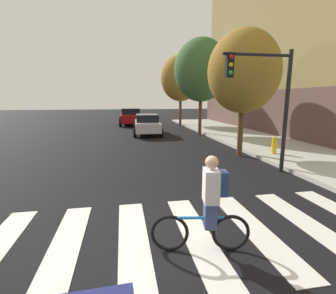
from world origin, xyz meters
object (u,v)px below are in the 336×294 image
at_px(sedan_mid, 147,124).
at_px(fire_hydrant, 274,145).
at_px(street_tree_mid, 201,70).
at_px(traffic_light_near, 266,91).
at_px(street_tree_near, 244,72).
at_px(cyclist, 208,205).
at_px(street_tree_far, 181,78).
at_px(sedan_far, 131,116).

height_order(sedan_mid, fire_hydrant, sedan_mid).
height_order(fire_hydrant, street_tree_mid, street_tree_mid).
bearing_deg(traffic_light_near, street_tree_near, 79.46).
distance_m(traffic_light_near, fire_hydrant, 3.77).
height_order(cyclist, fire_hydrant, cyclist).
bearing_deg(street_tree_mid, cyclist, -106.79).
bearing_deg(fire_hydrant, traffic_light_near, -131.21).
distance_m(fire_hydrant, street_tree_far, 14.35).
distance_m(fire_hydrant, street_tree_mid, 8.53).
distance_m(sedan_far, street_tree_mid, 9.92).
distance_m(cyclist, street_tree_mid, 14.88).
bearing_deg(street_tree_mid, street_tree_far, 90.04).
height_order(sedan_far, fire_hydrant, sedan_far).
bearing_deg(street_tree_far, street_tree_near, -91.16).
bearing_deg(sedan_mid, street_tree_far, 55.60).
bearing_deg(street_tree_far, street_tree_mid, -89.96).
bearing_deg(sedan_mid, cyclist, -91.56).
height_order(street_tree_near, street_tree_far, street_tree_far).
relative_size(cyclist, traffic_light_near, 0.40).
bearing_deg(street_tree_near, street_tree_mid, 87.75).
height_order(cyclist, street_tree_mid, street_tree_mid).
relative_size(traffic_light_near, fire_hydrant, 5.38).
bearing_deg(street_tree_far, sedan_far, 161.49).
height_order(traffic_light_near, street_tree_near, street_tree_near).
bearing_deg(sedan_mid, sedan_far, 97.76).
xyz_separation_m(sedan_far, street_tree_far, (4.72, -1.58, 3.63)).
bearing_deg(sedan_mid, street_tree_near, -65.91).
relative_size(sedan_mid, street_tree_far, 0.66).
relative_size(traffic_light_near, street_tree_near, 0.76).
height_order(sedan_far, cyclist, cyclist).
distance_m(traffic_light_near, street_tree_mid, 9.84).
bearing_deg(cyclist, sedan_mid, 88.44).
bearing_deg(street_tree_far, traffic_light_near, -92.75).
relative_size(fire_hydrant, street_tree_mid, 0.12).
xyz_separation_m(sedan_far, street_tree_near, (4.45, -14.88, 2.89)).
xyz_separation_m(cyclist, fire_hydrant, (5.35, 6.37, -0.31)).
distance_m(cyclist, street_tree_far, 20.86).
bearing_deg(cyclist, street_tree_mid, 73.21).
relative_size(fire_hydrant, street_tree_far, 0.12).
bearing_deg(fire_hydrant, street_tree_mid, 99.05).
distance_m(street_tree_near, street_tree_far, 13.32).
relative_size(sedan_mid, street_tree_mid, 0.65).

